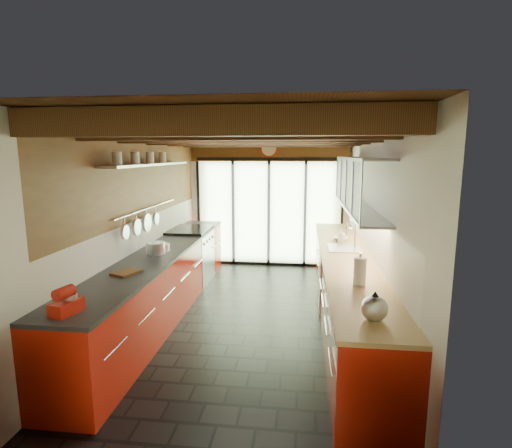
# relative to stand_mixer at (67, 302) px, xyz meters

# --- Properties ---
(ground) EXTENTS (5.50, 5.50, 0.00)m
(ground) POSITION_rel_stand_mixer_xyz_m (1.27, 2.24, -1.01)
(ground) COLOR black
(ground) RESTS_ON ground
(room_shell) EXTENTS (5.50, 5.50, 5.50)m
(room_shell) POSITION_rel_stand_mixer_xyz_m (1.27, 2.24, 0.64)
(room_shell) COLOR silver
(room_shell) RESTS_ON ground
(ceiling_beams) EXTENTS (3.14, 5.06, 4.90)m
(ceiling_beams) POSITION_rel_stand_mixer_xyz_m (1.27, 2.62, 1.45)
(ceiling_beams) COLOR #593316
(ceiling_beams) RESTS_ON ground
(glass_door) EXTENTS (2.95, 0.10, 2.90)m
(glass_door) POSITION_rel_stand_mixer_xyz_m (1.27, 4.94, 0.64)
(glass_door) COLOR #C6EAAD
(glass_door) RESTS_ON ground
(left_counter) EXTENTS (0.68, 5.00, 0.92)m
(left_counter) POSITION_rel_stand_mixer_xyz_m (-0.00, 2.24, -0.55)
(left_counter) COLOR #B71B0C
(left_counter) RESTS_ON ground
(range_stove) EXTENTS (0.66, 0.90, 0.97)m
(range_stove) POSITION_rel_stand_mixer_xyz_m (-0.00, 3.69, -0.54)
(range_stove) COLOR silver
(range_stove) RESTS_ON ground
(right_counter) EXTENTS (0.68, 5.00, 0.92)m
(right_counter) POSITION_rel_stand_mixer_xyz_m (2.54, 2.24, -0.55)
(right_counter) COLOR #B71B0C
(right_counter) RESTS_ON ground
(sink_assembly) EXTENTS (0.45, 0.52, 0.43)m
(sink_assembly) POSITION_rel_stand_mixer_xyz_m (2.56, 2.64, -0.05)
(sink_assembly) COLOR silver
(sink_assembly) RESTS_ON right_counter
(upper_cabinets_right) EXTENTS (0.34, 3.00, 3.00)m
(upper_cabinets_right) POSITION_rel_stand_mixer_xyz_m (2.70, 2.54, 0.84)
(upper_cabinets_right) COLOR silver
(upper_cabinets_right) RESTS_ON ground
(left_wall_fixtures) EXTENTS (0.28, 2.60, 0.96)m
(left_wall_fixtures) POSITION_rel_stand_mixer_xyz_m (-0.20, 2.39, 0.87)
(left_wall_fixtures) COLOR silver
(left_wall_fixtures) RESTS_ON ground
(stand_mixer) EXTENTS (0.21, 0.29, 0.24)m
(stand_mixer) POSITION_rel_stand_mixer_xyz_m (0.00, 0.00, 0.00)
(stand_mixer) COLOR red
(stand_mixer) RESTS_ON left_counter
(pot_large) EXTENTS (0.26, 0.26, 0.16)m
(pot_large) POSITION_rel_stand_mixer_xyz_m (0.00, 2.05, -0.02)
(pot_large) COLOR silver
(pot_large) RESTS_ON left_counter
(pot_small) EXTENTS (0.31, 0.31, 0.10)m
(pot_small) POSITION_rel_stand_mixer_xyz_m (0.00, 2.20, -0.04)
(pot_small) COLOR silver
(pot_small) RESTS_ON left_counter
(cutting_board) EXTENTS (0.31, 0.36, 0.03)m
(cutting_board) POSITION_rel_stand_mixer_xyz_m (0.00, 1.14, -0.08)
(cutting_board) COLOR brown
(cutting_board) RESTS_ON left_counter
(kettle) EXTENTS (0.22, 0.27, 0.25)m
(kettle) POSITION_rel_stand_mixer_xyz_m (2.54, 0.16, 0.02)
(kettle) COLOR silver
(kettle) RESTS_ON right_counter
(paper_towel) EXTENTS (0.16, 0.16, 0.34)m
(paper_towel) POSITION_rel_stand_mixer_xyz_m (2.54, 1.04, 0.05)
(paper_towel) COLOR white
(paper_towel) RESTS_ON right_counter
(soap_bottle) EXTENTS (0.12, 0.12, 0.20)m
(soap_bottle) POSITION_rel_stand_mixer_xyz_m (2.54, 3.05, 0.01)
(soap_bottle) COLOR silver
(soap_bottle) RESTS_ON right_counter
(bowl) EXTENTS (0.26, 0.26, 0.06)m
(bowl) POSITION_rel_stand_mixer_xyz_m (2.54, 3.19, -0.07)
(bowl) COLOR silver
(bowl) RESTS_ON right_counter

